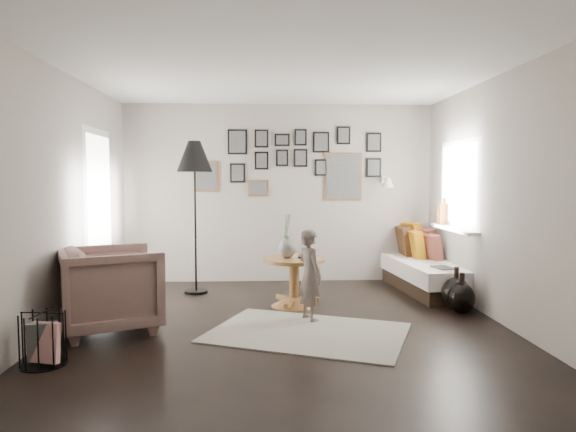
{
  "coord_description": "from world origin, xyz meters",
  "views": [
    {
      "loc": [
        -0.21,
        -5.14,
        1.5
      ],
      "look_at": [
        0.05,
        0.5,
        1.1
      ],
      "focal_mm": 32.0,
      "sensor_mm": 36.0,
      "label": 1
    }
  ],
  "objects_px": {
    "demijohn_large": "(456,294)",
    "child": "(310,275)",
    "pedestal_table": "(294,284)",
    "floor_lamp": "(195,162)",
    "daybed": "(427,270)",
    "magazine_basket": "(43,339)",
    "vase": "(287,244)",
    "armchair": "(111,289)",
    "demijohn_small": "(462,298)"
  },
  "relations": [
    {
      "from": "demijohn_large",
      "to": "child",
      "type": "distance_m",
      "value": 1.77
    },
    {
      "from": "pedestal_table",
      "to": "floor_lamp",
      "type": "height_order",
      "value": "floor_lamp"
    },
    {
      "from": "daybed",
      "to": "magazine_basket",
      "type": "xyz_separation_m",
      "value": [
        -4.0,
        -2.68,
        -0.07
      ]
    },
    {
      "from": "child",
      "to": "vase",
      "type": "bearing_deg",
      "value": -9.44
    },
    {
      "from": "demijohn_large",
      "to": "child",
      "type": "bearing_deg",
      "value": -169.26
    },
    {
      "from": "floor_lamp",
      "to": "child",
      "type": "distance_m",
      "value": 2.34
    },
    {
      "from": "armchair",
      "to": "demijohn_small",
      "type": "relative_size",
      "value": 2.01
    },
    {
      "from": "vase",
      "to": "daybed",
      "type": "relative_size",
      "value": 0.27
    },
    {
      "from": "magazine_basket",
      "to": "demijohn_small",
      "type": "distance_m",
      "value": 4.25
    },
    {
      "from": "demijohn_small",
      "to": "demijohn_large",
      "type": "bearing_deg",
      "value": 99.36
    },
    {
      "from": "pedestal_table",
      "to": "demijohn_large",
      "type": "xyz_separation_m",
      "value": [
        1.84,
        -0.32,
        -0.07
      ]
    },
    {
      "from": "demijohn_large",
      "to": "demijohn_small",
      "type": "relative_size",
      "value": 1.1
    },
    {
      "from": "vase",
      "to": "demijohn_large",
      "type": "relative_size",
      "value": 1.03
    },
    {
      "from": "armchair",
      "to": "magazine_basket",
      "type": "height_order",
      "value": "armchair"
    },
    {
      "from": "vase",
      "to": "demijohn_small",
      "type": "bearing_deg",
      "value": -13.23
    },
    {
      "from": "demijohn_large",
      "to": "armchair",
      "type": "bearing_deg",
      "value": -170.71
    },
    {
      "from": "pedestal_table",
      "to": "child",
      "type": "relative_size",
      "value": 0.75
    },
    {
      "from": "demijohn_large",
      "to": "demijohn_small",
      "type": "height_order",
      "value": "demijohn_large"
    },
    {
      "from": "demijohn_small",
      "to": "child",
      "type": "bearing_deg",
      "value": -173.27
    },
    {
      "from": "pedestal_table",
      "to": "vase",
      "type": "xyz_separation_m",
      "value": [
        -0.08,
        0.02,
        0.47
      ]
    },
    {
      "from": "demijohn_large",
      "to": "demijohn_small",
      "type": "bearing_deg",
      "value": -80.64
    },
    {
      "from": "vase",
      "to": "demijohn_large",
      "type": "bearing_deg",
      "value": -9.93
    },
    {
      "from": "demijohn_large",
      "to": "child",
      "type": "xyz_separation_m",
      "value": [
        -1.71,
        -0.32,
        0.29
      ]
    },
    {
      "from": "child",
      "to": "magazine_basket",
      "type": "bearing_deg",
      "value": 91.4
    },
    {
      "from": "magazine_basket",
      "to": "demijohn_large",
      "type": "bearing_deg",
      "value": 21.38
    },
    {
      "from": "demijohn_small",
      "to": "child",
      "type": "xyz_separation_m",
      "value": [
        -1.73,
        -0.2,
        0.32
      ]
    },
    {
      "from": "floor_lamp",
      "to": "demijohn_small",
      "type": "relative_size",
      "value": 4.35
    },
    {
      "from": "armchair",
      "to": "floor_lamp",
      "type": "xyz_separation_m",
      "value": [
        0.61,
        1.69,
        1.31
      ]
    },
    {
      "from": "demijohn_small",
      "to": "vase",
      "type": "bearing_deg",
      "value": 166.77
    },
    {
      "from": "vase",
      "to": "floor_lamp",
      "type": "relative_size",
      "value": 0.26
    },
    {
      "from": "floor_lamp",
      "to": "magazine_basket",
      "type": "xyz_separation_m",
      "value": [
        -0.88,
        -2.64,
        -1.52
      ]
    },
    {
      "from": "pedestal_table",
      "to": "magazine_basket",
      "type": "xyz_separation_m",
      "value": [
        -2.14,
        -1.87,
        -0.05
      ]
    },
    {
      "from": "vase",
      "to": "floor_lamp",
      "type": "bearing_deg",
      "value": 147.66
    },
    {
      "from": "magazine_basket",
      "to": "demijohn_large",
      "type": "height_order",
      "value": "demijohn_large"
    },
    {
      "from": "vase",
      "to": "armchair",
      "type": "relative_size",
      "value": 0.56
    },
    {
      "from": "daybed",
      "to": "magazine_basket",
      "type": "distance_m",
      "value": 4.82
    },
    {
      "from": "armchair",
      "to": "demijohn_small",
      "type": "xyz_separation_m",
      "value": [
        3.73,
        0.49,
        -0.25
      ]
    },
    {
      "from": "armchair",
      "to": "demijohn_small",
      "type": "distance_m",
      "value": 3.77
    },
    {
      "from": "demijohn_large",
      "to": "pedestal_table",
      "type": "bearing_deg",
      "value": 170.25
    },
    {
      "from": "pedestal_table",
      "to": "demijohn_small",
      "type": "xyz_separation_m",
      "value": [
        1.86,
        -0.44,
        -0.09
      ]
    },
    {
      "from": "daybed",
      "to": "demijohn_small",
      "type": "relative_size",
      "value": 4.12
    },
    {
      "from": "pedestal_table",
      "to": "demijohn_large",
      "type": "height_order",
      "value": "pedestal_table"
    },
    {
      "from": "pedestal_table",
      "to": "daybed",
      "type": "height_order",
      "value": "daybed"
    },
    {
      "from": "vase",
      "to": "demijohn_large",
      "type": "xyz_separation_m",
      "value": [
        1.92,
        -0.34,
        -0.54
      ]
    },
    {
      "from": "daybed",
      "to": "armchair",
      "type": "relative_size",
      "value": 2.05
    },
    {
      "from": "daybed",
      "to": "floor_lamp",
      "type": "relative_size",
      "value": 0.95
    },
    {
      "from": "pedestal_table",
      "to": "armchair",
      "type": "xyz_separation_m",
      "value": [
        -1.87,
        -0.92,
        0.16
      ]
    },
    {
      "from": "demijohn_large",
      "to": "floor_lamp",
      "type": "bearing_deg",
      "value": 160.74
    },
    {
      "from": "vase",
      "to": "magazine_basket",
      "type": "distance_m",
      "value": 2.84
    },
    {
      "from": "daybed",
      "to": "child",
      "type": "distance_m",
      "value": 2.27
    }
  ]
}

